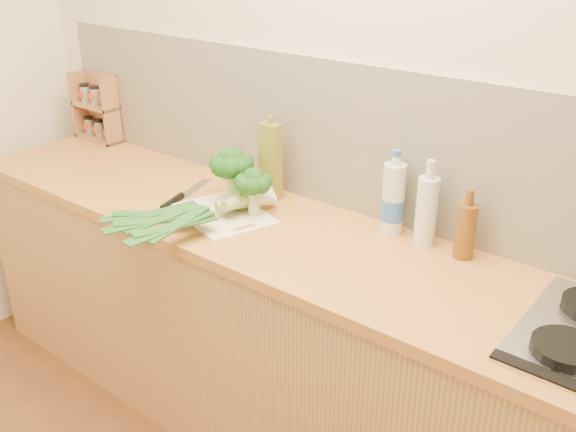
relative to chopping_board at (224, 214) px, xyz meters
name	(u,v)px	position (x,y,z in m)	size (l,w,h in m)	color
room_shell	(360,142)	(0.36, 0.33, 0.26)	(3.50, 3.50, 3.50)	beige
counter	(308,350)	(0.36, 0.04, -0.46)	(3.20, 0.62, 0.90)	tan
chopping_board	(224,214)	(0.00, 0.00, 0.00)	(0.36, 0.26, 0.01)	white
broccoli_left	(231,164)	(-0.05, 0.10, 0.15)	(0.16, 0.17, 0.21)	#AEC673
broccoli_right	(253,183)	(0.09, 0.06, 0.13)	(0.13, 0.14, 0.18)	#AEC673
leek_front	(210,207)	(-0.04, -0.03, 0.03)	(0.39, 0.55, 0.04)	white
leek_mid	(211,209)	(0.00, -0.07, 0.05)	(0.28, 0.60, 0.04)	white
leek_back	(220,208)	(0.05, -0.07, 0.06)	(0.12, 0.63, 0.04)	white
chefs_knife	(178,198)	(-0.23, -0.01, 0.00)	(0.13, 0.34, 0.02)	silver
spice_rack	(99,111)	(-1.09, 0.28, 0.13)	(0.26, 0.11, 0.32)	#A96E48
oil_tin	(270,161)	(0.03, 0.23, 0.14)	(0.08, 0.05, 0.33)	olive
glass_bottle	(426,210)	(0.67, 0.25, 0.12)	(0.07, 0.07, 0.29)	silver
amber_bottle	(466,230)	(0.81, 0.25, 0.09)	(0.06, 0.06, 0.23)	brown
water_bottle	(393,201)	(0.54, 0.26, 0.11)	(0.08, 0.08, 0.28)	silver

